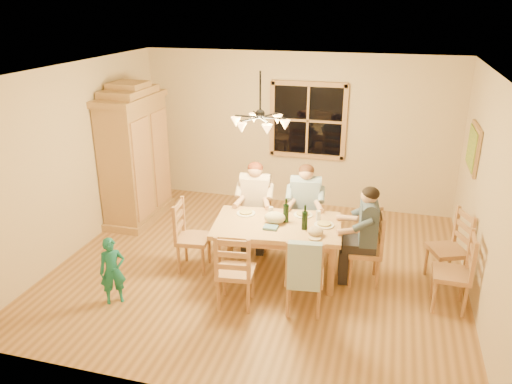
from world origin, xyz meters
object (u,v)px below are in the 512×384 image
(chair_near_left, at_px, (236,282))
(wine_bottle_a, at_px, (286,210))
(wine_bottle_b, at_px, (305,217))
(armoire, at_px, (135,158))
(adult_woman, at_px, (255,195))
(chair_far_left, at_px, (255,228))
(chair_end_left, at_px, (194,248))
(chair_far_right, at_px, (304,231))
(chair_spare_back, at_px, (445,260))
(dining_table, at_px, (277,231))
(chair_near_right, at_px, (304,288))
(chair_end_right, at_px, (364,261))
(child, at_px, (113,271))
(chandelier, at_px, (260,121))
(adult_slate_man, at_px, (367,223))
(chair_spare_front, at_px, (449,285))
(adult_plaid_man, at_px, (305,197))

(chair_near_left, distance_m, wine_bottle_a, 1.18)
(wine_bottle_a, height_order, wine_bottle_b, same)
(armoire, distance_m, adult_woman, 2.26)
(chair_far_left, bearing_deg, chair_end_left, 46.74)
(armoire, bearing_deg, chair_near_left, -41.08)
(chair_far_right, xyz_separation_m, chair_spare_back, (1.95, -0.39, 0.00))
(chair_end_left, bearing_deg, dining_table, 90.00)
(chair_far_right, distance_m, wine_bottle_a, 0.97)
(chair_near_left, bearing_deg, adult_woman, 90.00)
(chair_far_left, distance_m, chair_near_right, 1.77)
(chair_end_right, height_order, child, chair_end_right)
(chandelier, relative_size, chair_far_left, 0.78)
(armoire, height_order, adult_slate_man, armoire)
(adult_slate_man, bearing_deg, child, 107.24)
(adult_woman, height_order, chair_spare_back, adult_woman)
(chair_end_left, bearing_deg, chair_spare_back, 92.78)
(chair_near_left, height_order, adult_woman, adult_woman)
(wine_bottle_a, xyz_separation_m, chair_spare_front, (2.08, -0.29, -0.62))
(adult_slate_man, distance_m, chair_spare_back, 1.20)
(adult_woman, bearing_deg, child, 49.20)
(chair_end_left, height_order, wine_bottle_b, wine_bottle_b)
(chair_near_right, bearing_deg, adult_slate_man, 46.74)
(chair_far_left, relative_size, chair_spare_front, 1.00)
(chair_end_right, height_order, adult_slate_man, adult_slate_man)
(adult_plaid_man, distance_m, chair_spare_back, 2.06)
(chair_end_right, relative_size, adult_woman, 1.13)
(wine_bottle_b, bearing_deg, chair_spare_front, -3.96)
(chair_end_left, xyz_separation_m, adult_slate_man, (2.28, 0.27, 0.54))
(chair_near_right, relative_size, adult_woman, 1.13)
(child, bearing_deg, chandelier, 4.69)
(adult_plaid_man, bearing_deg, chair_near_left, 64.80)
(chair_near_left, bearing_deg, wine_bottle_b, 40.42)
(armoire, distance_m, wine_bottle_b, 3.34)
(chair_end_left, height_order, adult_plaid_man, adult_plaid_man)
(chair_far_left, bearing_deg, adult_plaid_man, 180.00)
(dining_table, xyz_separation_m, adult_slate_man, (1.14, 0.14, 0.19))
(chair_end_right, bearing_deg, adult_plaid_man, 46.64)
(adult_slate_man, bearing_deg, chair_far_left, 63.43)
(chair_far_left, bearing_deg, adult_slate_man, 153.43)
(adult_slate_man, bearing_deg, chair_end_right, -96.67)
(chair_far_right, xyz_separation_m, adult_plaid_man, (-0.00, -0.00, 0.54))
(chair_end_right, relative_size, child, 1.15)
(dining_table, bearing_deg, chair_far_left, 124.68)
(chair_near_left, bearing_deg, chair_end_left, 133.26)
(chair_far_left, xyz_separation_m, chair_spare_front, (2.68, -0.93, 0.00))
(adult_plaid_man, distance_m, chair_spare_front, 2.26)
(chair_end_right, distance_m, adult_woman, 1.83)
(chair_end_right, distance_m, chair_spare_back, 1.08)
(dining_table, height_order, adult_slate_man, adult_slate_man)
(chandelier, height_order, chair_spare_front, chandelier)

